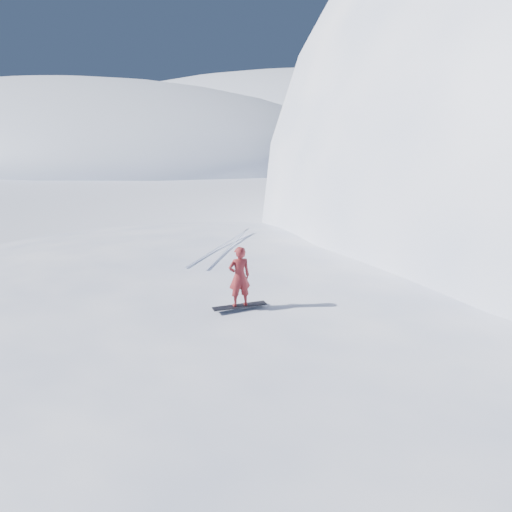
{
  "coord_description": "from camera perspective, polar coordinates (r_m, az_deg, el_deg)",
  "views": [
    {
      "loc": [
        6.72,
        -11.45,
        7.16
      ],
      "look_at": [
        1.22,
        0.31,
        3.5
      ],
      "focal_mm": 35.0,
      "sensor_mm": 36.0,
      "label": 1
    }
  ],
  "objects": [
    {
      "name": "near_ridge",
      "position": [
        17.11,
        3.19,
        -9.02
      ],
      "size": [
        36.0,
        28.0,
        4.8
      ],
      "primitive_type": "ellipsoid",
      "color": "white",
      "rests_on": "ground"
    },
    {
      "name": "board_tracks",
      "position": [
        18.89,
        -3.49,
        1.19
      ],
      "size": [
        1.46,
        5.98,
        0.04
      ],
      "color": "silver",
      "rests_on": "ground"
    },
    {
      "name": "snowboarder",
      "position": [
        12.71,
        -1.91,
        -2.36
      ],
      "size": [
        0.67,
        0.67,
        1.58
      ],
      "primitive_type": "imported",
      "rotation": [
        0.0,
        0.0,
        3.93
      ],
      "color": "maroon",
      "rests_on": "snowboard"
    },
    {
      "name": "far_ridge_c",
      "position": [
        130.32,
        4.13,
        12.57
      ],
      "size": [
        140.0,
        90.0,
        36.0
      ],
      "primitive_type": "ellipsoid",
      "color": "white",
      "rests_on": "ground"
    },
    {
      "name": "wind_bumps",
      "position": [
        16.98,
        -2.88,
        -9.22
      ],
      "size": [
        16.0,
        14.4,
        1.0
      ],
      "color": "white",
      "rests_on": "ground"
    },
    {
      "name": "snowboard",
      "position": [
        12.98,
        -1.88,
        -5.72
      ],
      "size": [
        1.2,
        1.2,
        0.02
      ],
      "primitive_type": "cube",
      "rotation": [
        0.0,
        0.0,
        0.79
      ],
      "color": "black",
      "rests_on": "near_ridge"
    },
    {
      "name": "ground",
      "position": [
        15.08,
        -4.82,
        -12.66
      ],
      "size": [
        400.0,
        400.0,
        0.0
      ],
      "primitive_type": "plane",
      "color": "white",
      "rests_on": "ground"
    },
    {
      "name": "vapor_plume",
      "position": [
        84.72,
        -23.85,
        9.59
      ],
      "size": [
        11.16,
        8.93,
        7.81
      ],
      "primitive_type": "ellipsoid",
      "color": "white",
      "rests_on": "ground"
    },
    {
      "name": "far_ridge_a",
      "position": [
        105.08,
        -22.32,
        10.7
      ],
      "size": [
        120.0,
        70.0,
        28.0
      ],
      "primitive_type": "ellipsoid",
      "color": "white",
      "rests_on": "ground"
    }
  ]
}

